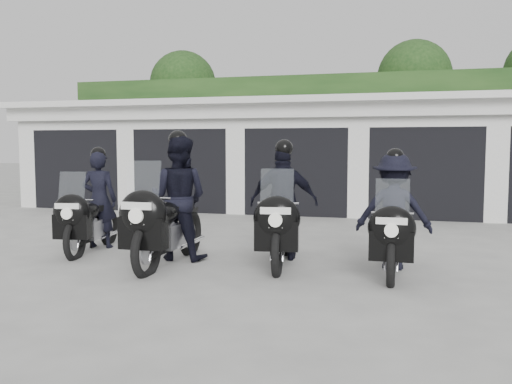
% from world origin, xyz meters
% --- Properties ---
extents(ground, '(80.00, 80.00, 0.00)m').
position_xyz_m(ground, '(0.00, 0.00, 0.00)').
color(ground, '#A2A29D').
rests_on(ground, ground).
extents(garage_block, '(16.40, 6.80, 2.96)m').
position_xyz_m(garage_block, '(-0.00, 8.06, 1.42)').
color(garage_block, white).
rests_on(garage_block, ground).
extents(background_vegetation, '(20.00, 3.90, 5.80)m').
position_xyz_m(background_vegetation, '(0.37, 12.92, 2.77)').
color(background_vegetation, '#163312').
rests_on(background_vegetation, ground).
extents(police_bike_a, '(0.79, 2.05, 1.79)m').
position_xyz_m(police_bike_a, '(-2.45, 0.16, 0.71)').
color(police_bike_a, black).
rests_on(police_bike_a, ground).
extents(police_bike_b, '(0.93, 2.36, 2.05)m').
position_xyz_m(police_bike_b, '(-0.78, -0.31, 0.87)').
color(police_bike_b, black).
rests_on(police_bike_b, ground).
extents(police_bike_c, '(1.10, 2.19, 1.91)m').
position_xyz_m(police_bike_c, '(0.82, 0.10, 0.81)').
color(police_bike_c, black).
rests_on(police_bike_c, ground).
extents(police_bike_d, '(1.07, 2.04, 1.78)m').
position_xyz_m(police_bike_d, '(2.44, -0.09, 0.76)').
color(police_bike_d, black).
rests_on(police_bike_d, ground).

